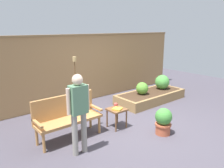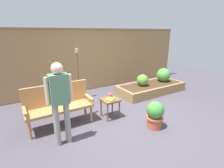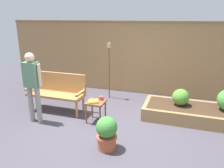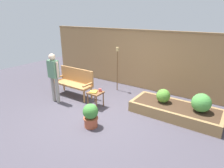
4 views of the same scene
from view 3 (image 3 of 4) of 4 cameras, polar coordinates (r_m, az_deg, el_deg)
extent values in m
plane|color=#47424C|center=(4.65, -1.69, -12.06)|extent=(14.00, 14.00, 0.00)
cube|color=#A37A4C|center=(6.67, 5.97, 6.55)|extent=(8.40, 0.10, 2.10)
cube|color=olive|center=(6.56, 6.27, 15.86)|extent=(8.40, 0.14, 0.06)
cylinder|color=#B77F47|center=(5.47, -7.45, -5.20)|extent=(0.06, 0.06, 0.40)
cylinder|color=#B77F47|center=(5.18, -9.18, -6.62)|extent=(0.06, 0.06, 0.40)
cylinder|color=#B77F47|center=(6.14, -18.65, -3.48)|extent=(0.06, 0.06, 0.40)
cylinder|color=#B77F47|center=(5.88, -20.73, -4.62)|extent=(0.06, 0.06, 0.40)
cube|color=#B77F47|center=(5.56, -14.50, -2.73)|extent=(1.44, 0.48, 0.06)
cube|color=#B77F47|center=(5.64, -13.57, 0.53)|extent=(1.44, 0.06, 0.48)
cube|color=#B77F47|center=(5.91, -20.24, -0.74)|extent=(0.06, 0.48, 0.04)
cube|color=#B77F47|center=(5.18, -8.16, -2.27)|extent=(0.06, 0.48, 0.04)
cylinder|color=brown|center=(5.03, -1.74, -6.88)|extent=(0.04, 0.04, 0.44)
cylinder|color=brown|center=(4.75, -3.12, -8.42)|extent=(0.04, 0.04, 0.44)
cylinder|color=brown|center=(5.15, -5.21, -6.38)|extent=(0.04, 0.04, 0.44)
cylinder|color=brown|center=(4.87, -6.77, -7.84)|extent=(0.04, 0.04, 0.44)
cube|color=brown|center=(4.85, -4.27, -4.78)|extent=(0.40, 0.40, 0.04)
cylinder|color=#CC4C47|center=(4.91, -2.92, -3.70)|extent=(0.09, 0.09, 0.08)
torus|color=#CC4C47|center=(4.90, -2.38, -3.76)|extent=(0.06, 0.01, 0.06)
cube|color=gold|center=(4.80, -4.88, -4.54)|extent=(0.27, 0.27, 0.04)
cylinder|color=#B75638|center=(4.05, -1.37, -15.12)|extent=(0.33, 0.33, 0.22)
cylinder|color=#B75638|center=(3.98, -1.38, -13.60)|extent=(0.37, 0.37, 0.04)
sphere|color=#428938|center=(3.89, -1.40, -11.21)|extent=(0.38, 0.38, 0.38)
cube|color=#997547|center=(4.99, 21.44, -9.26)|extent=(2.40, 0.09, 0.30)
cube|color=#997547|center=(5.82, 21.11, -5.40)|extent=(2.40, 0.09, 0.30)
cube|color=#997547|center=(5.44, 9.02, -5.98)|extent=(0.09, 0.82, 0.30)
cube|color=#422D1E|center=(5.40, 21.26, -7.18)|extent=(2.22, 0.82, 0.30)
cylinder|color=brown|center=(5.34, 17.34, -4.94)|extent=(0.04, 0.04, 0.06)
sphere|color=#569333|center=(5.29, 17.49, -3.30)|extent=(0.39, 0.39, 0.39)
cylinder|color=brown|center=(6.20, -0.74, 2.78)|extent=(0.03, 0.03, 1.46)
cylinder|color=tan|center=(6.05, -0.77, 10.07)|extent=(0.10, 0.10, 0.13)
cylinder|color=gray|center=(5.10, -18.62, -5.16)|extent=(0.11, 0.11, 0.82)
cylinder|color=gray|center=(5.22, -20.39, -4.84)|extent=(0.11, 0.11, 0.82)
cube|color=#5B8966|center=(4.95, -20.29, 2.31)|extent=(0.32, 0.20, 0.54)
cylinder|color=beige|center=(4.83, -18.43, 2.15)|extent=(0.07, 0.07, 0.49)
cylinder|color=beige|center=(5.08, -22.06, 2.47)|extent=(0.07, 0.07, 0.49)
sphere|color=beige|center=(4.88, -20.74, 6.51)|extent=(0.20, 0.20, 0.20)
camera|label=1|loc=(5.03, -68.61, 7.55)|focal=35.67mm
camera|label=2|loc=(3.83, -58.77, 5.61)|focal=27.14mm
camera|label=4|loc=(1.67, 109.91, 7.56)|focal=30.90mm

